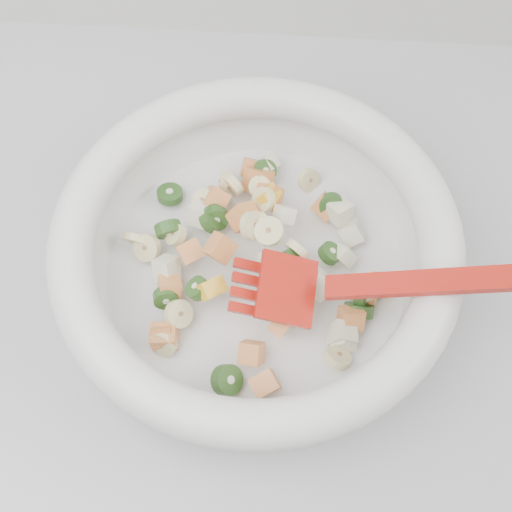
{
  "coord_description": "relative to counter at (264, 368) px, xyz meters",
  "views": [
    {
      "loc": [
        0.01,
        1.13,
        1.47
      ],
      "look_at": [
        -0.01,
        1.4,
        0.95
      ],
      "focal_mm": 45.0,
      "sensor_mm": 36.0,
      "label": 1
    }
  ],
  "objects": [
    {
      "name": "counter",
      "position": [
        0.0,
        0.0,
        0.0
      ],
      "size": [
        2.0,
        0.6,
        0.9
      ],
      "primitive_type": "cube",
      "color": "#A09FA5",
      "rests_on": "ground"
    },
    {
      "name": "mixing_bowl",
      "position": [
        -0.01,
        -0.05,
        0.51
      ],
      "size": [
        0.44,
        0.37,
        0.14
      ],
      "color": "silver",
      "rests_on": "counter"
    }
  ]
}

